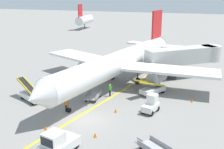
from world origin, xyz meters
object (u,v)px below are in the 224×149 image
at_px(ground_crew_wing_walker, 110,90).
at_px(safety_cone_nose_right, 95,135).
at_px(pushback_tug, 58,143).
at_px(safety_cone_nose_left, 192,100).
at_px(ground_crew_marshaller, 66,104).
at_px(airliner, 120,62).
at_px(baggage_tug_near_wing, 151,104).
at_px(safety_cone_wingtip_left, 116,111).
at_px(belt_loader_forward_hold, 152,89).
at_px(safety_cone_wingtip_right, 46,128).
at_px(belt_loader_aft_hold, 31,95).
at_px(baggage_cart_empty_trailing, 154,148).
at_px(baggage_cart_loaded, 93,96).
at_px(jet_bridge, 189,55).

distance_m(ground_crew_wing_walker, safety_cone_nose_right, 11.15).
xyz_separation_m(pushback_tug, ground_crew_wing_walker, (-0.12, 14.60, -0.08)).
bearing_deg(safety_cone_nose_left, ground_crew_marshaller, -151.28).
bearing_deg(ground_crew_wing_walker, airliner, 91.79).
height_order(baggage_tug_near_wing, safety_cone_wingtip_left, baggage_tug_near_wing).
relative_size(airliner, belt_loader_forward_hold, 7.13).
height_order(pushback_tug, safety_cone_wingtip_right, pushback_tug).
xyz_separation_m(belt_loader_aft_hold, safety_cone_wingtip_left, (11.43, -0.17, -0.56)).
relative_size(safety_cone_nose_left, safety_cone_wingtip_right, 1.00).
bearing_deg(belt_loader_aft_hold, baggage_cart_empty_trailing, -23.13).
xyz_separation_m(pushback_tug, safety_cone_wingtip_right, (-3.26, 3.46, -0.77)).
bearing_deg(safety_cone_wingtip_left, baggage_cart_loaded, 143.61).
height_order(belt_loader_aft_hold, baggage_cart_empty_trailing, belt_loader_aft_hold).
bearing_deg(safety_cone_wingtip_left, baggage_tug_near_wing, 20.11).
bearing_deg(belt_loader_aft_hold, baggage_cart_loaded, 20.71).
xyz_separation_m(ground_crew_marshaller, safety_cone_wingtip_right, (0.15, -4.83, -0.69)).
bearing_deg(jet_bridge, ground_crew_marshaller, -123.60).
xyz_separation_m(ground_crew_marshaller, ground_crew_wing_walker, (3.29, 6.32, 0.00)).
distance_m(baggage_cart_loaded, safety_cone_wingtip_right, 9.46).
relative_size(belt_loader_forward_hold, safety_cone_nose_left, 11.15).
bearing_deg(belt_loader_forward_hold, belt_loader_aft_hold, -153.69).
xyz_separation_m(jet_bridge, safety_cone_wingtip_left, (-6.87, -17.22, -3.32)).
distance_m(jet_bridge, safety_cone_wingtip_right, 26.83).
distance_m(airliner, belt_loader_aft_hold, 13.59).
distance_m(belt_loader_aft_hold, safety_cone_wingtip_left, 11.44).
relative_size(baggage_cart_empty_trailing, safety_cone_wingtip_left, 7.92).
height_order(safety_cone_nose_left, safety_cone_wingtip_right, same).
bearing_deg(airliner, belt_loader_forward_hold, -27.37).
xyz_separation_m(jet_bridge, safety_cone_wingtip_right, (-12.32, -23.60, -3.32)).
xyz_separation_m(belt_loader_forward_hold, safety_cone_nose_left, (5.33, -1.23, -0.56)).
xyz_separation_m(jet_bridge, pushback_tug, (-9.06, -27.06, -2.55)).
distance_m(belt_loader_aft_hold, ground_crew_wing_walker, 10.21).
relative_size(airliner, safety_cone_nose_right, 79.57).
bearing_deg(safety_cone_nose_right, belt_loader_forward_hold, 77.11).
xyz_separation_m(pushback_tug, safety_cone_wingtip_left, (2.19, 9.84, -0.77)).
bearing_deg(safety_cone_wingtip_left, airliner, 103.81).
bearing_deg(ground_crew_wing_walker, baggage_cart_empty_trailing, -55.96).
bearing_deg(jet_bridge, safety_cone_nose_left, -83.04).
height_order(jet_bridge, baggage_tug_near_wing, jet_bridge).
relative_size(pushback_tug, safety_cone_wingtip_right, 9.02).
distance_m(ground_crew_wing_walker, safety_cone_wingtip_right, 11.60).
bearing_deg(belt_loader_forward_hold, baggage_cart_empty_trailing, -78.84).
relative_size(belt_loader_forward_hold, belt_loader_aft_hold, 0.98).
bearing_deg(jet_bridge, airliner, -142.50).
distance_m(baggage_cart_loaded, ground_crew_wing_walker, 2.53).
bearing_deg(belt_loader_aft_hold, safety_cone_wingtip_right, -47.61).
bearing_deg(ground_crew_wing_walker, pushback_tug, -89.54).
relative_size(belt_loader_forward_hold, safety_cone_wingtip_right, 11.15).
height_order(pushback_tug, safety_cone_wingtip_left, pushback_tug).
height_order(belt_loader_aft_hold, safety_cone_wingtip_left, belt_loader_aft_hold).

